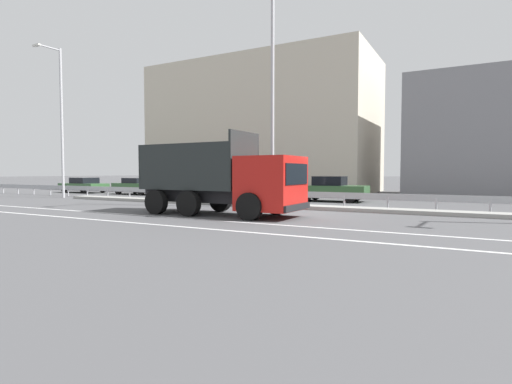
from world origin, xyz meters
TOP-DOWN VIEW (x-y plane):
  - ground_plane at (0.00, 0.00)m, footprint 320.00×320.00m
  - lane_strip_0 at (-2.75, -3.66)m, footprint 61.59×0.16m
  - lane_strip_1 at (-2.75, -5.60)m, footprint 61.59×0.16m
  - median_island at (0.00, 2.38)m, footprint 33.87×1.10m
  - median_guardrail at (-0.00, 3.70)m, footprint 61.59×0.09m
  - dump_truck at (-1.84, -1.87)m, footprint 7.20×2.68m
  - median_road_sign at (-5.13, 2.38)m, footprint 0.72×0.16m
  - street_lamp_0 at (-18.70, 2.27)m, footprint 0.71×1.86m
  - street_lamp_1 at (-2.27, 2.16)m, footprint 0.70×2.33m
  - parked_car_0 at (-23.23, 7.63)m, footprint 4.61×2.15m
  - parked_car_1 at (-17.06, 7.87)m, footprint 4.29×2.12m
  - parked_car_2 at (-11.04, 7.47)m, footprint 4.79×1.97m
  - parked_car_3 at (-5.98, 7.35)m, footprint 3.93×2.08m
  - parked_car_4 at (-0.92, 7.79)m, footprint 4.33×2.18m
  - background_building_0 at (-11.16, 18.48)m, footprint 20.80×10.15m

SIDE VIEW (x-z plane):
  - ground_plane at x=0.00m, z-range 0.00..0.00m
  - lane_strip_0 at x=-2.75m, z-range 0.00..0.01m
  - lane_strip_1 at x=-2.75m, z-range 0.00..0.01m
  - median_island at x=0.00m, z-range 0.00..0.18m
  - median_guardrail at x=0.00m, z-range 0.18..0.96m
  - parked_car_0 at x=-23.23m, z-range 0.02..1.34m
  - parked_car_1 at x=-17.06m, z-range 0.03..1.36m
  - parked_car_2 at x=-11.04m, z-range 0.02..1.47m
  - parked_car_4 at x=-0.92m, z-range 0.00..1.54m
  - parked_car_3 at x=-5.98m, z-range -0.01..1.55m
  - median_road_sign at x=-5.13m, z-range 0.06..2.33m
  - dump_truck at x=-1.84m, z-range -0.46..2.97m
  - street_lamp_0 at x=-18.70m, z-range 0.45..10.82m
  - street_lamp_1 at x=-2.27m, z-range 0.51..11.22m
  - background_building_0 at x=-11.16m, z-range 0.00..11.98m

